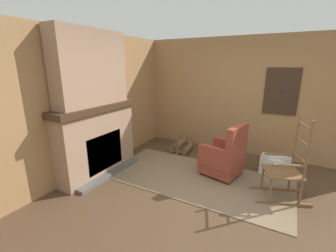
% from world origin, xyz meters
% --- Properties ---
extents(ground_plane, '(14.00, 14.00, 0.00)m').
position_xyz_m(ground_plane, '(0.00, 0.00, 0.00)').
color(ground_plane, '#4C3523').
extents(wood_panel_wall_left, '(0.06, 5.29, 2.60)m').
position_xyz_m(wood_panel_wall_left, '(-2.37, 0.00, 1.30)').
color(wood_panel_wall_left, '#9E7247').
rests_on(wood_panel_wall_left, ground).
extents(wood_panel_wall_back, '(5.29, 0.09, 2.60)m').
position_xyz_m(wood_panel_wall_back, '(0.02, 2.37, 1.30)').
color(wood_panel_wall_back, '#9E7247').
rests_on(wood_panel_wall_back, ground).
extents(fireplace_hearth, '(0.59, 1.72, 1.31)m').
position_xyz_m(fireplace_hearth, '(-2.14, 0.00, 0.65)').
color(fireplace_hearth, '#9E7A60').
rests_on(fireplace_hearth, ground).
extents(chimney_breast, '(0.33, 1.42, 1.27)m').
position_xyz_m(chimney_breast, '(-2.16, 0.00, 1.95)').
color(chimney_breast, '#9E7A60').
rests_on(chimney_breast, fireplace_hearth).
extents(area_rug, '(3.23, 1.56, 0.01)m').
position_xyz_m(area_rug, '(-0.44, 0.67, 0.01)').
color(area_rug, '#7A664C').
rests_on(area_rug, ground).
extents(armchair, '(0.78, 0.75, 1.00)m').
position_xyz_m(armchair, '(-0.04, 1.01, 0.36)').
color(armchair, brown).
rests_on(armchair, ground).
extents(rocking_chair, '(0.91, 0.70, 1.30)m').
position_xyz_m(rocking_chair, '(0.97, 0.74, 0.43)').
color(rocking_chair, brown).
rests_on(rocking_chair, ground).
extents(firewood_stack, '(0.50, 0.48, 0.29)m').
position_xyz_m(firewood_stack, '(-1.25, 1.72, 0.11)').
color(firewood_stack, brown).
rests_on(firewood_stack, ground).
extents(laundry_basket, '(0.53, 0.36, 0.32)m').
position_xyz_m(laundry_basket, '(0.79, 1.57, 0.16)').
color(laundry_basket, white).
rests_on(laundry_basket, ground).
extents(oil_lamp_vase, '(0.10, 0.10, 0.29)m').
position_xyz_m(oil_lamp_vase, '(-2.19, -0.61, 1.42)').
color(oil_lamp_vase, '#99B29E').
rests_on(oil_lamp_vase, fireplace_hearth).
extents(storage_case, '(0.17, 0.26, 0.14)m').
position_xyz_m(storage_case, '(-2.19, 0.11, 1.38)').
color(storage_case, black).
rests_on(storage_case, fireplace_hearth).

